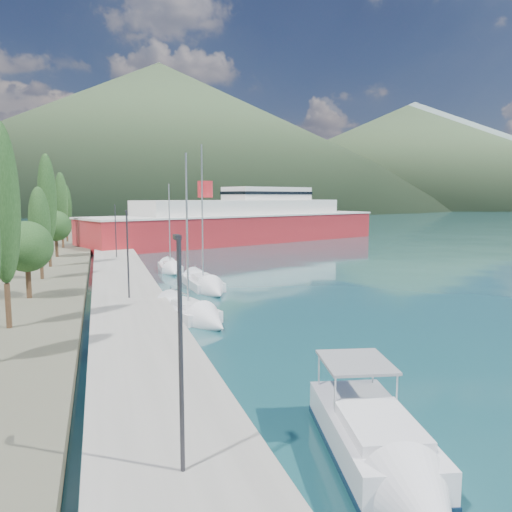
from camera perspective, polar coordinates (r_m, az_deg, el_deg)
name	(u,v)px	position (r m, az deg, el deg)	size (l,w,h in m)	color
ground	(140,225)	(140.95, -13.12, 3.46)	(1400.00, 1400.00, 0.00)	#164349
quay	(122,278)	(46.94, -15.08, -2.49)	(5.00, 88.00, 0.80)	gray
hills_far	(217,142)	(659.96, -4.46, 12.85)	(1480.00, 900.00, 180.00)	slate
hills_near	(238,145)	(409.72, -2.08, 12.61)	(1010.00, 520.00, 115.00)	#34482C
tree_row	(45,217)	(51.64, -22.95, 4.08)	(3.58, 63.16, 11.36)	#47301E
lamp_posts	(127,250)	(35.83, -14.49, 0.64)	(0.15, 47.94, 6.06)	#2D2D33
motor_cruiser	(388,467)	(15.09, 14.87, -22.28)	(4.21, 8.86, 3.15)	#0D1D32
sailboat_near	(199,317)	(31.56, -6.52, -6.96)	(4.41, 8.31, 11.45)	silver
sailboat_mid	(209,287)	(41.61, -5.45, -3.58)	(2.84, 9.20, 13.08)	silver
sailboat_far	(172,270)	(52.15, -9.59, -1.57)	(2.31, 6.82, 9.96)	silver
ferry	(243,223)	(85.74, -1.44, 3.80)	(55.01, 30.62, 10.83)	#B02026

